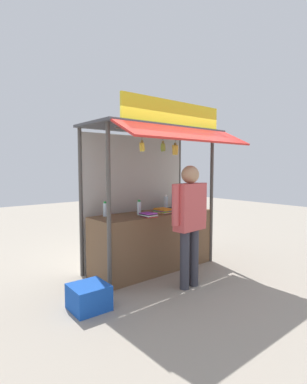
{
  "coord_description": "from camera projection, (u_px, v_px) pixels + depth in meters",
  "views": [
    {
      "loc": [
        -3.17,
        -3.82,
        1.72
      ],
      "look_at": [
        0.0,
        0.0,
        1.3
      ],
      "focal_mm": 28.3,
      "sensor_mm": 36.0,
      "label": 1
    }
  ],
  "objects": [
    {
      "name": "ground_plane",
      "position": [
        154.0,
        269.0,
        5.09
      ],
      "size": [
        20.0,
        20.0,
        0.0
      ],
      "primitive_type": "plane",
      "color": "#9E9384"
    },
    {
      "name": "water_bottle_far_left",
      "position": [
        174.0,
        201.0,
        5.55
      ],
      "size": [
        0.08,
        0.08,
        0.3
      ],
      "color": "silver",
      "rests_on": "stall_counter"
    },
    {
      "name": "vendor_person",
      "position": [
        190.0,
        215.0,
        4.24
      ],
      "size": [
        0.66,
        0.25,
        1.73
      ],
      "rotation": [
        0.0,
        0.0,
        3.23
      ],
      "color": "#383842",
      "rests_on": "ground"
    },
    {
      "name": "magazine_stack_back_right",
      "position": [
        163.0,
        211.0,
        5.01
      ],
      "size": [
        0.25,
        0.29,
        0.08
      ],
      "color": "yellow",
      "rests_on": "stall_counter"
    },
    {
      "name": "water_bottle_front_right",
      "position": [
        166.0,
        202.0,
        5.5
      ],
      "size": [
        0.07,
        0.07,
        0.26
      ],
      "color": "silver",
      "rests_on": "stall_counter"
    },
    {
      "name": "banana_bunch_inner_right",
      "position": [
        142.0,
        147.0,
        4.22
      ],
      "size": [
        0.1,
        0.09,
        0.28
      ],
      "color": "#332D23"
    },
    {
      "name": "stall_structure",
      "position": [
        149.0,
        172.0,
        5.05
      ],
      "size": [
        2.33,
        1.56,
        2.69
      ],
      "color": "#4C4742",
      "rests_on": "ground"
    },
    {
      "name": "magazine_stack_left",
      "position": [
        176.0,
        209.0,
        5.27
      ],
      "size": [
        0.27,
        0.27,
        0.05
      ],
      "color": "green",
      "rests_on": "stall_counter"
    },
    {
      "name": "magazine_stack_front_left",
      "position": [
        191.0,
        207.0,
        5.52
      ],
      "size": [
        0.21,
        0.26,
        0.07
      ],
      "color": "red",
      "rests_on": "stall_counter"
    },
    {
      "name": "magazine_stack_center",
      "position": [
        149.0,
        215.0,
        4.61
      ],
      "size": [
        0.21,
        0.25,
        0.06
      ],
      "color": "red",
      "rests_on": "stall_counter"
    },
    {
      "name": "banana_bunch_inner_left",
      "position": [
        175.0,
        150.0,
        4.63
      ],
      "size": [
        0.11,
        0.11,
        0.32
      ],
      "color": "#332D23"
    },
    {
      "name": "banana_bunch_rightmost",
      "position": [
        163.0,
        147.0,
        4.46
      ],
      "size": [
        0.09,
        0.09,
        0.27
      ],
      "color": "#332D23"
    },
    {
      "name": "water_bottle_rear_center",
      "position": [
        105.0,
        209.0,
        4.68
      ],
      "size": [
        0.06,
        0.06,
        0.23
      ],
      "color": "silver",
      "rests_on": "stall_counter"
    },
    {
      "name": "stall_counter",
      "position": [
        154.0,
        241.0,
        5.05
      ],
      "size": [
        2.13,
        0.68,
        0.95
      ],
      "primitive_type": "cube",
      "color": "brown",
      "rests_on": "ground"
    },
    {
      "name": "water_bottle_right",
      "position": [
        139.0,
        208.0,
        4.82
      ],
      "size": [
        0.07,
        0.07,
        0.24
      ],
      "color": "silver",
      "rests_on": "stall_counter"
    },
    {
      "name": "plastic_crate",
      "position": [
        89.0,
        297.0,
        3.64
      ],
      "size": [
        0.44,
        0.44,
        0.3
      ],
      "primitive_type": "cube",
      "rotation": [
        0.0,
        0.0,
        -0.04
      ],
      "color": "#194CB2",
      "rests_on": "ground"
    }
  ]
}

